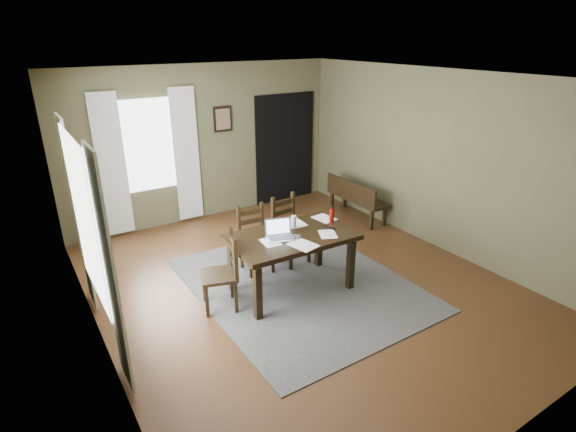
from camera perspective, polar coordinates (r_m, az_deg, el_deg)
ground at (r=6.15m, az=1.53°, el=-8.73°), size 5.00×6.00×0.01m
room_shell at (r=5.45m, az=1.73°, el=7.81°), size 5.02×6.02×2.71m
rug at (r=6.15m, az=1.53°, el=-8.64°), size 2.60×3.20×0.01m
dining_table at (r=5.71m, az=0.46°, el=-3.27°), size 1.60×1.00×0.79m
chair_end at (r=5.51m, az=-8.25°, el=-7.12°), size 0.54×0.54×0.98m
chair_back_left at (r=6.33m, az=-4.21°, el=-3.03°), size 0.44×0.45×0.94m
chair_back_right at (r=6.54m, az=0.19°, el=-1.85°), size 0.49×0.49×0.99m
bench at (r=8.18m, az=8.54°, el=2.52°), size 0.41×1.28×0.72m
laptop at (r=5.57m, az=-1.12°, el=-2.16°), size 0.40×0.35×0.23m
computer_mouse at (r=5.58m, az=1.12°, el=-2.63°), size 0.08×0.10×0.03m
tv_remote at (r=5.87m, az=5.22°, el=-1.48°), size 0.09×0.17×0.02m
drinking_glass at (r=5.84m, az=0.72°, el=-0.74°), size 0.09×0.09×0.16m
water_bottle at (r=6.03m, az=5.58°, el=0.16°), size 0.08×0.08×0.23m
paper_a at (r=5.47m, az=-2.23°, el=-3.33°), size 0.24×0.29×0.00m
paper_b at (r=5.70m, az=5.07°, el=-2.31°), size 0.30×0.33×0.00m
paper_c at (r=6.00m, az=0.99°, el=-0.93°), size 0.24×0.30×0.00m
paper_d at (r=6.17m, az=4.63°, el=-0.30°), size 0.27×0.33×0.00m
paper_e at (r=5.40m, az=1.92°, el=-3.69°), size 0.33×0.38×0.00m
window_left at (r=4.88m, az=-24.47°, el=-0.35°), size 0.01×1.30×1.70m
window_back at (r=7.77m, az=-17.31°, el=8.55°), size 1.00×0.01×1.50m
curtain_left_near at (r=4.24m, az=-21.63°, el=-6.99°), size 0.03×0.48×2.30m
curtain_left_far at (r=5.74m, az=-25.18°, el=0.06°), size 0.03×0.48×2.30m
curtain_back_left at (r=7.67m, az=-21.47°, el=5.89°), size 0.44×0.03×2.30m
curtain_back_right at (r=7.98m, az=-12.77°, el=7.49°), size 0.44×0.03×2.30m
framed_picture at (r=8.16m, az=-8.29°, el=12.09°), size 0.34×0.03×0.44m
doorway_back at (r=8.91m, az=-0.38°, el=8.57°), size 1.30×0.03×2.10m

